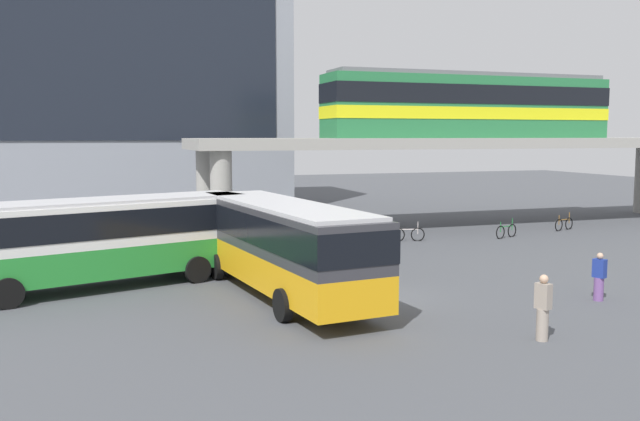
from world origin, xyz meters
name	(u,v)px	position (x,y,z in m)	size (l,w,h in m)	color
ground_plane	(291,251)	(0.00, 10.00, 0.00)	(120.00, 120.00, 0.00)	#47494F
station_building	(90,78)	(-8.55, 31.56, 9.55)	(27.47, 10.39, 19.10)	gray
elevated_platform	(469,150)	(12.82, 15.29, 4.61)	(33.51, 6.05, 5.33)	#9E9B93
train	(469,105)	(12.74, 15.29, 7.30)	(18.06, 2.96, 3.84)	#26723F
bus_main	(282,238)	(-2.91, 1.41, 1.99)	(3.75, 11.25, 3.22)	orange
bus_secondary	(103,233)	(-8.65, 4.73, 1.99)	(11.30, 5.65, 3.22)	#268C33
bicycle_silver	(408,234)	(6.63, 10.97, 0.36)	(1.75, 0.51, 1.04)	black
bicycle_brown	(564,224)	(17.07, 11.75, 0.36)	(1.71, 0.65, 1.04)	black
bicycle_orange	(333,238)	(2.53, 11.15, 0.36)	(1.79, 0.13, 1.04)	black
bicycle_green	(506,231)	(12.17, 10.31, 0.36)	(1.70, 0.69, 1.04)	black
pedestrian_near_building	(288,230)	(0.17, 11.08, 0.84)	(0.39, 0.47, 1.78)	#33663F
pedestrian_waiting_near_stop	(543,309)	(2.25, -5.89, 0.86)	(0.37, 0.46, 1.81)	gray
pedestrian_walking_across	(599,278)	(6.87, -2.75, 0.75)	(0.38, 0.47, 1.62)	#724C8C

